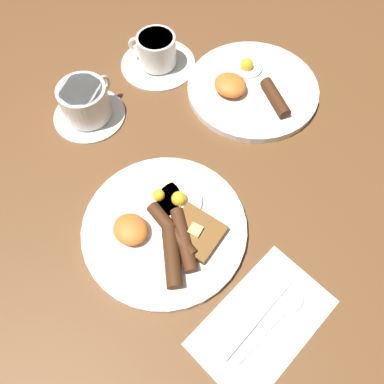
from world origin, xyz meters
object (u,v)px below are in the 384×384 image
teacup_far (157,54)px  breakfast_plate_near (166,228)px  spoon (285,309)px  breakfast_plate_far (251,88)px  knife (253,321)px  teacup_near (86,104)px

teacup_far → breakfast_plate_near: bearing=-45.2°
breakfast_plate_near → spoon: size_ratio=1.84×
breakfast_plate_near → breakfast_plate_far: 0.37m
spoon → knife: bearing=154.5°
breakfast_plate_near → teacup_far: teacup_far is taller
breakfast_plate_near → breakfast_plate_far: size_ratio=1.02×
breakfast_plate_far → teacup_far: size_ratio=1.67×
teacup_near → teacup_far: (0.01, 0.20, -0.01)m
teacup_near → spoon: teacup_near is taller
breakfast_plate_near → breakfast_plate_far: (-0.08, 0.36, -0.00)m
teacup_near → spoon: bearing=-7.6°
knife → spoon: 0.05m
breakfast_plate_far → teacup_near: size_ratio=1.91×
breakfast_plate_near → teacup_far: bearing=134.8°
teacup_near → knife: (0.50, -0.12, -0.03)m
breakfast_plate_far → knife: breakfast_plate_far is taller
breakfast_plate_near → teacup_far: size_ratio=1.70×
breakfast_plate_far → spoon: size_ratio=1.81×
breakfast_plate_near → teacup_near: size_ratio=1.93×
breakfast_plate_far → breakfast_plate_near: bearing=-77.6°
knife → spoon: spoon is taller
teacup_far → breakfast_plate_far: bearing=18.4°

